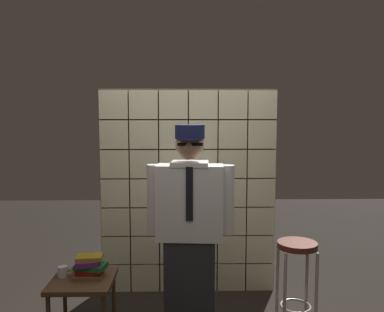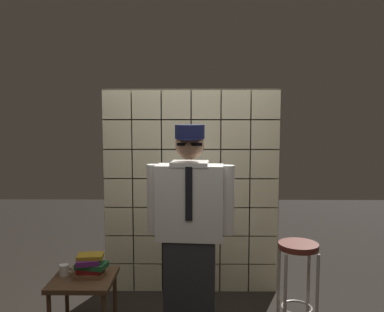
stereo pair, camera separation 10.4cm
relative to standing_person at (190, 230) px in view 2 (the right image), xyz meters
name	(u,v)px [view 2 (the right image)]	position (x,y,z in m)	size (l,w,h in m)	color
glass_block_wall	(191,192)	(0.00, 0.99, 0.13)	(1.89, 0.10, 2.20)	beige
standing_person	(190,230)	(0.00, 0.00, 0.00)	(0.73, 0.33, 1.83)	#28282D
bar_stool	(298,267)	(0.92, 0.08, -0.34)	(0.34, 0.34, 0.82)	#592319
side_table	(84,285)	(-0.91, 0.02, -0.49)	(0.52, 0.52, 0.53)	#513823
book_stack	(90,266)	(-0.86, 0.05, -0.33)	(0.28, 0.23, 0.19)	brown
coffee_mug	(64,270)	(-1.08, 0.06, -0.37)	(0.13, 0.08, 0.09)	silver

